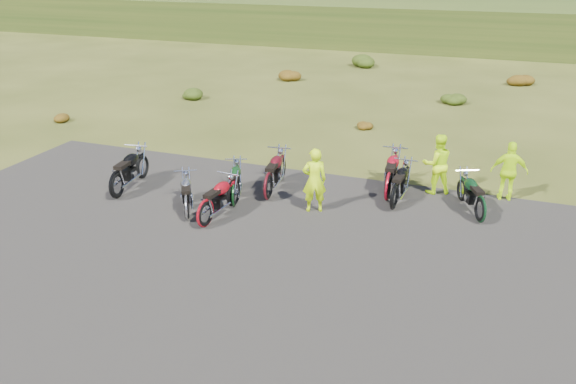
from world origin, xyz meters
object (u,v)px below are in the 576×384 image
at_px(motorcycle_7, 478,222).
at_px(person_middle, 314,181).
at_px(motorcycle_0, 119,199).
at_px(motorcycle_3, 188,220).

distance_m(motorcycle_7, person_middle, 4.30).
relative_size(motorcycle_7, person_middle, 1.12).
height_order(motorcycle_0, motorcycle_3, motorcycle_0).
height_order(motorcycle_0, motorcycle_7, motorcycle_0).
bearing_deg(motorcycle_3, motorcycle_7, -99.95).
height_order(motorcycle_3, person_middle, person_middle).
bearing_deg(person_middle, motorcycle_7, 166.68).
xyz_separation_m(motorcycle_0, motorcycle_3, (2.49, -0.55, 0.00)).
bearing_deg(motorcycle_0, person_middle, -85.27).
relative_size(motorcycle_0, motorcycle_7, 1.15).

